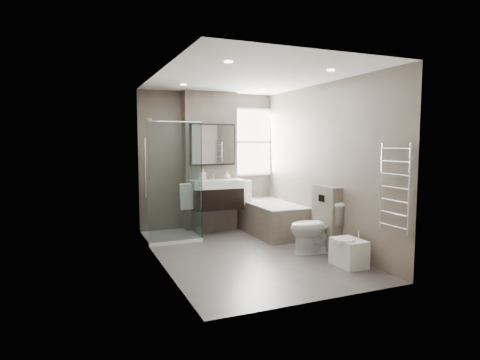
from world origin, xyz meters
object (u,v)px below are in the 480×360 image
vanity (216,194)px  bathtub (270,216)px  toilet (315,227)px  bidet (349,252)px

vanity → bathtub: vanity is taller
bathtub → toilet: bearing=-88.2°
toilet → bidet: (0.04, -0.74, -0.20)m
vanity → bidet: 2.73m
bathtub → bidet: bathtub is taller
bathtub → toilet: 1.41m
vanity → toilet: bearing=-60.8°
vanity → toilet: size_ratio=1.21×
bathtub → bidet: (0.09, -2.15, -0.12)m
vanity → bathtub: 1.07m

